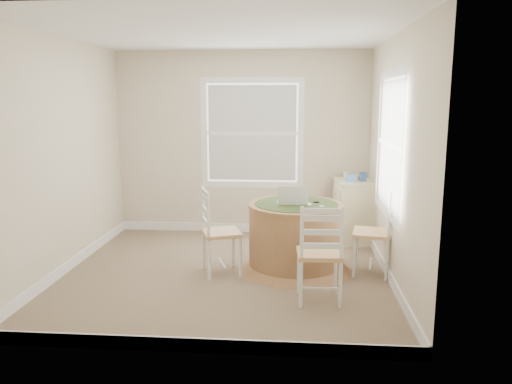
{
  "coord_description": "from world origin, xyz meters",
  "views": [
    {
      "loc": [
        0.77,
        -5.3,
        1.93
      ],
      "look_at": [
        0.31,
        0.45,
        0.85
      ],
      "focal_mm": 35.0,
      "sensor_mm": 36.0,
      "label": 1
    }
  ],
  "objects_px": {
    "round_table": "(296,234)",
    "chair_left": "(221,232)",
    "laptop": "(293,201)",
    "chair_right": "(372,233)",
    "chair_near": "(319,253)",
    "corner_chest": "(353,211)"
  },
  "relations": [
    {
      "from": "chair_near",
      "to": "laptop",
      "type": "xyz_separation_m",
      "value": [
        -0.27,
        0.87,
        0.33
      ]
    },
    {
      "from": "laptop",
      "to": "corner_chest",
      "type": "xyz_separation_m",
      "value": [
        0.81,
        1.22,
        -0.37
      ]
    },
    {
      "from": "corner_chest",
      "to": "chair_near",
      "type": "bearing_deg",
      "value": -110.36
    },
    {
      "from": "chair_right",
      "to": "chair_near",
      "type": "bearing_deg",
      "value": -27.19
    },
    {
      "from": "chair_left",
      "to": "corner_chest",
      "type": "relative_size",
      "value": 1.11
    },
    {
      "from": "chair_near",
      "to": "chair_right",
      "type": "distance_m",
      "value": 1.01
    },
    {
      "from": "chair_left",
      "to": "chair_near",
      "type": "xyz_separation_m",
      "value": [
        1.05,
        -0.69,
        0.0
      ]
    },
    {
      "from": "round_table",
      "to": "chair_right",
      "type": "xyz_separation_m",
      "value": [
        0.84,
        -0.07,
        0.05
      ]
    },
    {
      "from": "chair_left",
      "to": "chair_right",
      "type": "distance_m",
      "value": 1.67
    },
    {
      "from": "round_table",
      "to": "laptop",
      "type": "bearing_deg",
      "value": -171.17
    },
    {
      "from": "round_table",
      "to": "laptop",
      "type": "relative_size",
      "value": 3.55
    },
    {
      "from": "round_table",
      "to": "laptop",
      "type": "xyz_separation_m",
      "value": [
        -0.04,
        -0.01,
        0.38
      ]
    },
    {
      "from": "chair_right",
      "to": "round_table",
      "type": "bearing_deg",
      "value": -84.97
    },
    {
      "from": "round_table",
      "to": "chair_left",
      "type": "bearing_deg",
      "value": -172.5
    },
    {
      "from": "chair_near",
      "to": "laptop",
      "type": "height_order",
      "value": "laptop"
    },
    {
      "from": "chair_near",
      "to": "chair_left",
      "type": "bearing_deg",
      "value": -36.18
    },
    {
      "from": "laptop",
      "to": "round_table",
      "type": "bearing_deg",
      "value": -169.35
    },
    {
      "from": "chair_left",
      "to": "chair_near",
      "type": "relative_size",
      "value": 1.0
    },
    {
      "from": "chair_right",
      "to": "laptop",
      "type": "relative_size",
      "value": 2.68
    },
    {
      "from": "round_table",
      "to": "chair_near",
      "type": "bearing_deg",
      "value": -81.13
    },
    {
      "from": "chair_left",
      "to": "chair_near",
      "type": "height_order",
      "value": "same"
    },
    {
      "from": "laptop",
      "to": "corner_chest",
      "type": "height_order",
      "value": "laptop"
    }
  ]
}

